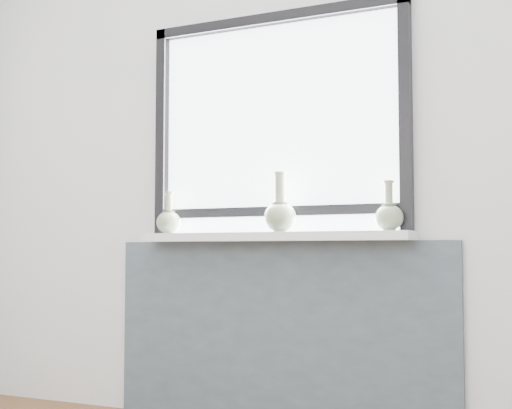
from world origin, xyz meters
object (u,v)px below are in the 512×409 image
at_px(windowsill, 271,237).
at_px(vase_c, 389,215).
at_px(vase_a, 169,220).
at_px(vase_b, 280,214).

bearing_deg(windowsill, vase_c, -0.64).
bearing_deg(vase_a, vase_b, -1.06).
distance_m(vase_a, vase_c, 1.11).
height_order(vase_a, vase_c, vase_c).
relative_size(vase_a, vase_c, 0.96).
xyz_separation_m(vase_b, vase_c, (0.50, 0.02, -0.02)).
xyz_separation_m(windowsill, vase_b, (0.06, -0.02, 0.10)).
xyz_separation_m(vase_a, vase_c, (1.11, 0.01, 0.00)).
height_order(vase_a, vase_b, vase_b).
bearing_deg(vase_b, vase_a, 178.94).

